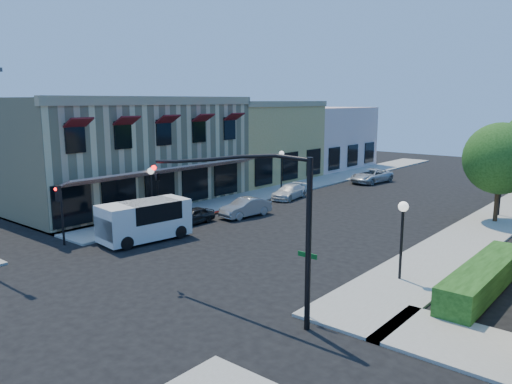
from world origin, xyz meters
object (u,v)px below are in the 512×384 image
Objects in this scene: lamppost_left_near at (151,180)px; parked_car_b at (245,207)px; lamppost_right_near at (403,221)px; white_van at (144,218)px; street_tree_a at (500,158)px; lamppost_right_far at (502,177)px; parked_car_a at (193,216)px; street_name_sign at (307,274)px; parked_car_d at (372,176)px; secondary_signal at (60,204)px; signal_mast_arm at (259,206)px; lamppost_left_far at (282,161)px; parked_car_c at (289,192)px.

lamppost_left_near is 0.93× the size of parked_car_b.
white_van is at bearing -167.31° from lamppost_right_near.
street_tree_a reaches higher than white_van.
lamppost_right_near is at bearing -91.23° from street_tree_a.
parked_car_a is (-14.55, -14.69, -2.21)m from lamppost_right_far.
street_name_sign is at bearing -93.76° from street_tree_a.
white_van is 1.70× the size of parked_car_a.
street_tree_a is 1.82× the size of lamppost_right_near.
parked_car_a is 22.25m from parked_car_d.
white_van is at bearing 52.56° from secondary_signal.
lamppost_right_far is at bearing 87.37° from street_name_sign.
lamppost_right_far is at bearing 43.26° from lamppost_left_near.
signal_mast_arm is 12.03m from white_van.
parked_car_d is (-10.66, 30.03, -3.42)m from signal_mast_arm.
street_name_sign is 15.35m from parked_car_a.
lamppost_right_far reaches higher than parked_car_d.
lamppost_left_far is 1.00× the size of lamppost_right_far.
street_tree_a is at bearing 81.83° from signal_mast_arm.
lamppost_left_near and lamppost_left_far have the same top height.
lamppost_right_far is 20.79m from parked_car_a.
parked_car_c is at bearing 93.27° from white_van.
lamppost_left_far reaches higher than parked_car_c.
secondary_signal reaches higher than parked_car_a.
lamppost_left_far is at bearing 140.53° from lamppost_right_near.
lamppost_left_far is at bearing 119.23° from parked_car_b.
street_tree_a is 26.64m from secondary_signal.
lamppost_right_near is 27.10m from parked_car_d.
parked_car_c is at bearing 123.09° from signal_mast_arm.
signal_mast_arm is 2.24× the size of lamppost_left_far.
lamppost_left_near is 4.67m from white_van.
white_van is at bearing -93.54° from parked_car_c.
lamppost_right_far is (1.00, 21.80, 1.04)m from street_name_sign.
secondary_signal is 0.93× the size of lamppost_right_near.
lamppost_right_far is (17.00, 16.00, 0.00)m from lamppost_left_near.
signal_mast_arm reaches higher than lamppost_left_near.
lamppost_right_far is (2.64, 22.50, -1.35)m from signal_mast_arm.
street_name_sign is at bearing -51.06° from lamppost_left_far.
lamppost_left_near is 3.55m from parked_car_a.
lamppost_left_far reaches higher than parked_car_a.
parked_car_d is at bearing 119.48° from lamppost_right_near.
secondary_signal is 20.60m from lamppost_left_far.
parked_car_a is 0.80× the size of parked_car_b.
parked_car_a is at bearing 174.84° from lamppost_right_near.
parked_car_b is at bearing -140.41° from lamppost_right_far.
lamppost_left_near is 23.35m from lamppost_right_far.
parked_car_c is at bearing -89.00° from parked_car_d.
lamppost_left_far is 10.42m from parked_car_d.
secondary_signal reaches higher than parked_car_b.
lamppost_right_far is at bearing 6.71° from lamppost_left_far.
white_van is at bearing -83.23° from parked_car_d.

